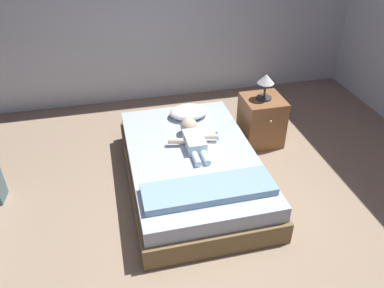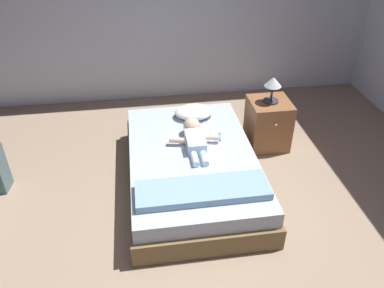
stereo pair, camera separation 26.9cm
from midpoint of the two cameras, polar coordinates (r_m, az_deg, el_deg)
name	(u,v)px [view 1 (the left image)]	position (r m, az deg, el deg)	size (l,w,h in m)	color
ground_plane	(196,260)	(3.31, -1.78, -16.70)	(8.00, 8.00, 0.00)	gray
wall_behind_bed	(139,5)	(5.23, -9.32, 19.42)	(8.00, 0.12, 2.55)	silver
bed	(192,168)	(3.90, -1.98, -3.58)	(1.25, 1.98, 0.37)	brown
pillow	(189,112)	(4.35, -2.28, 4.67)	(0.43, 0.32, 0.12)	white
baby	(193,137)	(3.89, -1.86, 0.98)	(0.52, 0.67, 0.18)	white
toothbrush	(218,135)	(4.03, 1.85, 1.27)	(0.04, 0.16, 0.02)	#3588E9
nightstand	(261,120)	(4.53, 8.45, 3.40)	(0.44, 0.47, 0.56)	brown
lamp	(266,82)	(4.31, 8.99, 8.97)	(0.18, 0.18, 0.29)	#333338
blanket	(209,190)	(3.30, 0.13, -6.76)	(1.13, 0.34, 0.07)	#81A8C2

